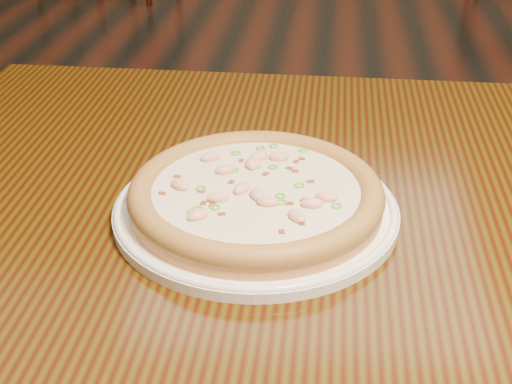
# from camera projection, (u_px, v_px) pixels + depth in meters

# --- Properties ---
(ground) EXTENTS (9.00, 9.00, 0.00)m
(ground) POSITION_uv_depth(u_px,v_px,m) (296.00, 352.00, 1.69)
(ground) COLOR black
(hero_table) EXTENTS (1.20, 0.80, 0.75)m
(hero_table) POSITION_uv_depth(u_px,v_px,m) (356.00, 267.00, 0.88)
(hero_table) COLOR black
(hero_table) RESTS_ON ground
(plate) EXTENTS (0.32, 0.32, 0.02)m
(plate) POSITION_uv_depth(u_px,v_px,m) (256.00, 208.00, 0.80)
(plate) COLOR white
(plate) RESTS_ON hero_table
(pizza) EXTENTS (0.28, 0.28, 0.03)m
(pizza) POSITION_uv_depth(u_px,v_px,m) (256.00, 194.00, 0.79)
(pizza) COLOR #C9824A
(pizza) RESTS_ON plate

